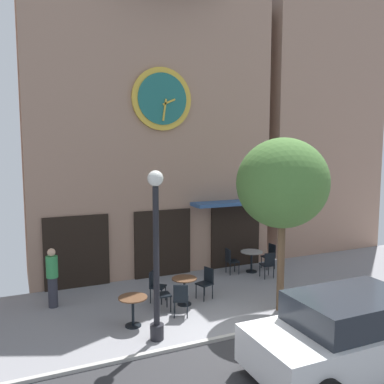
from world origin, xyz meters
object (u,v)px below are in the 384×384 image
parked_car_white (351,333)px  cafe_table_near_door (184,286)px  cafe_chair_facing_street (270,254)px  street_tree (283,184)px  street_lamp (156,255)px  cafe_table_leftmost (133,305)px  cafe_chair_corner (230,259)px  cafe_table_center_right (252,257)px  cafe_chair_left_end (181,297)px  cafe_chair_facing_wall (206,281)px  pedestrian_green (52,277)px  cafe_chair_near_lamp (160,292)px  cafe_chair_by_entrance (268,263)px  cafe_chair_outer (155,284)px

parked_car_white → cafe_table_near_door: bearing=111.6°
cafe_table_near_door → cafe_chair_facing_street: 4.61m
street_tree → cafe_chair_facing_street: 4.84m
street_lamp → parked_car_white: street_lamp is taller
street_lamp → cafe_table_leftmost: street_lamp is taller
cafe_chair_facing_street → cafe_chair_corner: 1.65m
cafe_table_near_door → cafe_chair_corner: 3.18m
cafe_table_center_right → cafe_chair_corner: (-0.80, 0.10, -0.03)m
cafe_chair_corner → cafe_chair_left_end: 3.97m
cafe_chair_facing_wall → parked_car_white: size_ratio=0.21×
pedestrian_green → street_tree: bearing=-25.8°
cafe_chair_facing_street → cafe_table_leftmost: bearing=-155.8°
cafe_table_leftmost → cafe_chair_corner: bearing=32.0°
cafe_chair_facing_street → cafe_chair_near_lamp: bearing=-157.8°
cafe_table_leftmost → street_tree: bearing=-9.3°
cafe_table_center_right → cafe_chair_facing_wall: bearing=-148.1°
cafe_chair_near_lamp → street_lamp: bearing=-111.9°
cafe_chair_corner → pedestrian_green: pedestrian_green is taller
cafe_table_center_right → cafe_chair_near_lamp: 4.58m
cafe_chair_by_entrance → parked_car_white: (-1.74, -5.39, 0.23)m
street_lamp → cafe_chair_outer: bearing=72.1°
cafe_chair_corner → parked_car_white: (-0.80, -6.33, 0.23)m
cafe_chair_corner → pedestrian_green: 6.01m
cafe_table_leftmost → parked_car_white: parked_car_white is taller
cafe_table_center_right → cafe_chair_facing_street: 0.85m
cafe_chair_corner → cafe_chair_by_entrance: (0.94, -0.93, 0.00)m
cafe_table_leftmost → cafe_table_near_door: bearing=24.1°
cafe_table_center_right → parked_car_white: bearing=-104.5°
cafe_chair_facing_street → cafe_table_center_right: bearing=-173.6°
cafe_table_leftmost → cafe_chair_facing_street: bearing=24.2°
street_tree → cafe_chair_outer: 4.59m
street_tree → parked_car_white: 4.09m
cafe_chair_corner → street_lamp: bearing=-138.0°
cafe_chair_left_end → cafe_chair_near_lamp: 0.69m
street_tree → cafe_chair_corner: street_tree is taller
cafe_chair_left_end → cafe_chair_near_lamp: size_ratio=1.00×
cafe_table_center_right → parked_car_white: 6.43m
street_tree → cafe_chair_by_entrance: street_tree is taller
cafe_chair_near_lamp → parked_car_white: size_ratio=0.21×
parked_car_white → cafe_table_leftmost: bearing=133.4°
cafe_chair_left_end → pedestrian_green: pedestrian_green is taller
cafe_chair_outer → cafe_chair_facing_wall: bearing=-13.3°
street_lamp → parked_car_white: 4.37m
cafe_table_near_door → cafe_chair_left_end: (-0.41, -0.74, -0.02)m
cafe_chair_facing_wall → cafe_chair_outer: same height
street_tree → cafe_table_center_right: street_tree is taller
cafe_table_near_door → parked_car_white: (1.75, -4.43, 0.22)m
cafe_table_leftmost → pedestrian_green: bearing=129.2°
street_lamp → parked_car_white: bearing=-41.4°
street_lamp → cafe_chair_left_end: (0.98, 0.92, -1.47)m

